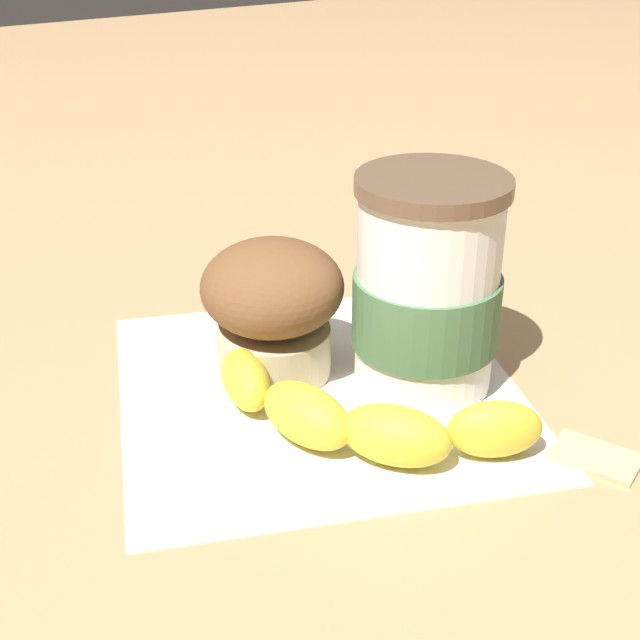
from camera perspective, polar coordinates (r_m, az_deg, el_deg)
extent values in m
plane|color=tan|center=(0.59, 0.00, -4.60)|extent=(3.00, 3.00, 0.00)
cube|color=white|center=(0.59, 0.00, -4.54)|extent=(0.32, 0.32, 0.00)
cylinder|color=white|center=(0.57, 6.86, 1.83)|extent=(0.09, 0.09, 0.13)
cylinder|color=brown|center=(0.54, 7.28, 8.57)|extent=(0.10, 0.10, 0.01)
cylinder|color=#4C754C|center=(0.58, 6.79, 0.69)|extent=(0.10, 0.10, 0.05)
cylinder|color=beige|center=(0.60, -2.96, -1.91)|extent=(0.08, 0.08, 0.03)
ellipsoid|color=brown|center=(0.58, -3.08, 2.12)|extent=(0.09, 0.09, 0.06)
ellipsoid|color=yellow|center=(0.57, -4.79, -3.79)|extent=(0.04, 0.06, 0.04)
ellipsoid|color=yellow|center=(0.53, -0.85, -6.10)|extent=(0.05, 0.07, 0.04)
ellipsoid|color=yellow|center=(0.52, 5.04, -7.29)|extent=(0.07, 0.07, 0.04)
ellipsoid|color=yellow|center=(0.53, 11.12, -6.87)|extent=(0.06, 0.05, 0.04)
cube|color=#E0B27F|center=(0.55, 17.24, -8.24)|extent=(0.05, 0.06, 0.01)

